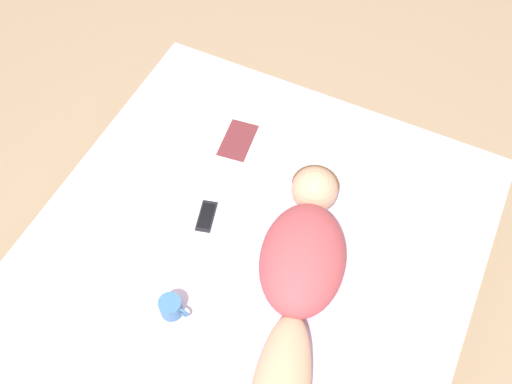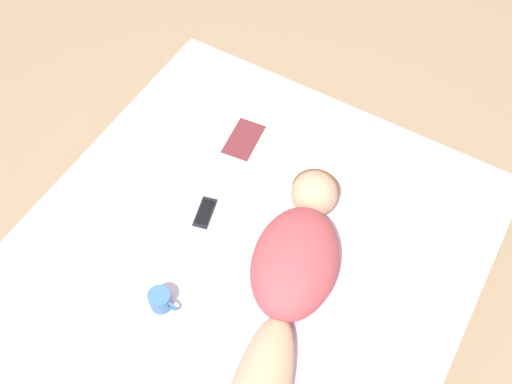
% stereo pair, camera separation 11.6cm
% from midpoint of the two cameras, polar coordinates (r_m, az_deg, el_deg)
% --- Properties ---
extents(ground_plane, '(12.00, 12.00, 0.00)m').
position_cam_midpoint_polar(ground_plane, '(2.82, -2.69, -11.98)').
color(ground_plane, '#9E8466').
extents(bed, '(1.80, 2.09, 0.49)m').
position_cam_midpoint_polar(bed, '(2.60, -2.91, -10.04)').
color(bed, beige).
rests_on(bed, ground_plane).
extents(person, '(0.53, 1.30, 0.21)m').
position_cam_midpoint_polar(person, '(2.24, 2.56, -8.88)').
color(person, tan).
rests_on(person, bed).
extents(open_magazine, '(0.44, 0.36, 0.01)m').
position_cam_midpoint_polar(open_magazine, '(2.73, -4.85, 5.34)').
color(open_magazine, silver).
rests_on(open_magazine, bed).
extents(coffee_mug, '(0.12, 0.09, 0.08)m').
position_cam_midpoint_polar(coffee_mug, '(2.29, -9.54, -10.81)').
color(coffee_mug, teal).
rests_on(coffee_mug, bed).
extents(cell_phone, '(0.10, 0.16, 0.01)m').
position_cam_midpoint_polar(cell_phone, '(2.49, -6.07, -2.35)').
color(cell_phone, black).
rests_on(cell_phone, bed).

